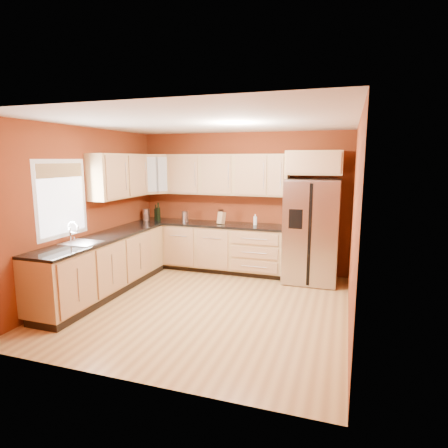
{
  "coord_description": "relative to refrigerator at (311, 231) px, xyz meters",
  "views": [
    {
      "loc": [
        1.89,
        -4.84,
        2.11
      ],
      "look_at": [
        0.0,
        0.9,
        1.06
      ],
      "focal_mm": 30.0,
      "sensor_mm": 36.0,
      "label": 1
    }
  ],
  "objects": [
    {
      "name": "window",
      "position": [
        -3.33,
        -2.12,
        0.66
      ],
      "size": [
        0.03,
        0.9,
        1.0
      ],
      "primitive_type": "cube",
      "color": "white",
      "rests_on": "wall_left"
    },
    {
      "name": "wall_right",
      "position": [
        0.65,
        -1.62,
        0.41
      ],
      "size": [
        0.04,
        4.0,
        2.6
      ],
      "primitive_type": "cube",
      "color": "maroon",
      "rests_on": "floor"
    },
    {
      "name": "base_cabinets_back",
      "position": [
        -1.9,
        0.07,
        -0.45
      ],
      "size": [
        2.9,
        0.6,
        0.88
      ],
      "primitive_type": "cube",
      "color": "tan",
      "rests_on": "floor"
    },
    {
      "name": "countertop_left",
      "position": [
        -3.04,
        -1.62,
        0.01
      ],
      "size": [
        0.62,
        2.8,
        0.04
      ],
      "primitive_type": "cube",
      "color": "black",
      "rests_on": "base_cabinets_left"
    },
    {
      "name": "countertop_back",
      "position": [
        -1.9,
        0.06,
        0.01
      ],
      "size": [
        2.9,
        0.62,
        0.04
      ],
      "primitive_type": "cube",
      "color": "black",
      "rests_on": "base_cabinets_back"
    },
    {
      "name": "sink_faucet",
      "position": [
        -3.04,
        -2.12,
        0.18
      ],
      "size": [
        0.5,
        0.42,
        0.3
      ],
      "primitive_type": null,
      "color": "white",
      "rests_on": "countertop_left"
    },
    {
      "name": "knife_block",
      "position": [
        -1.65,
        0.04,
        0.14
      ],
      "size": [
        0.14,
        0.14,
        0.22
      ],
      "primitive_type": "cube",
      "rotation": [
        0.0,
        0.0,
        -0.38
      ],
      "color": "tan",
      "rests_on": "countertop_back"
    },
    {
      "name": "upper_cabinets_left",
      "position": [
        -3.19,
        -0.9,
        0.94
      ],
      "size": [
        0.33,
        1.35,
        0.75
      ],
      "primitive_type": "cube",
      "color": "tan",
      "rests_on": "wall_left"
    },
    {
      "name": "upper_cabinets_back",
      "position": [
        -1.6,
        0.21,
        0.94
      ],
      "size": [
        2.3,
        0.33,
        0.75
      ],
      "primitive_type": "cube",
      "color": "tan",
      "rests_on": "wall_back"
    },
    {
      "name": "canister_right",
      "position": [
        -3.2,
        -0.01,
        0.14
      ],
      "size": [
        0.15,
        0.15,
        0.22
      ],
      "primitive_type": "cylinder",
      "rotation": [
        0.0,
        0.0,
        -0.11
      ],
      "color": "silver",
      "rests_on": "countertop_back"
    },
    {
      "name": "wall_back",
      "position": [
        -1.35,
        0.38,
        0.41
      ],
      "size": [
        4.0,
        0.04,
        2.6
      ],
      "primitive_type": "cube",
      "color": "maroon",
      "rests_on": "floor"
    },
    {
      "name": "floor",
      "position": [
        -1.35,
        -1.62,
        -0.89
      ],
      "size": [
        4.0,
        4.0,
        0.0
      ],
      "primitive_type": "plane",
      "color": "#AF7D43",
      "rests_on": "ground"
    },
    {
      "name": "over_fridge_cabinet",
      "position": [
        0.0,
        0.07,
        1.16
      ],
      "size": [
        0.92,
        0.6,
        0.4
      ],
      "primitive_type": "cube",
      "color": "tan",
      "rests_on": "wall_back"
    },
    {
      "name": "base_cabinets_left",
      "position": [
        -3.05,
        -1.62,
        -0.45
      ],
      "size": [
        0.6,
        2.8,
        0.88
      ],
      "primitive_type": "cube",
      "color": "tan",
      "rests_on": "floor"
    },
    {
      "name": "ceiling",
      "position": [
        -1.35,
        -1.62,
        1.71
      ],
      "size": [
        4.0,
        4.0,
        0.0
      ],
      "primitive_type": "plane",
      "color": "silver",
      "rests_on": "wall_back"
    },
    {
      "name": "wine_bottle_b",
      "position": [
        -2.95,
        0.02,
        0.21
      ],
      "size": [
        0.1,
        0.1,
        0.35
      ],
      "primitive_type": null,
      "rotation": [
        0.0,
        0.0,
        -0.37
      ],
      "color": "black",
      "rests_on": "countertop_back"
    },
    {
      "name": "corner_upper_cabinet",
      "position": [
        -3.02,
        0.04,
        0.94
      ],
      "size": [
        0.67,
        0.67,
        0.75
      ],
      "primitive_type": "cube",
      "rotation": [
        0.0,
        0.0,
        0.79
      ],
      "color": "tan",
      "rests_on": "wall_back"
    },
    {
      "name": "wall_front",
      "position": [
        -1.35,
        -3.62,
        0.41
      ],
      "size": [
        4.0,
        0.04,
        2.6
      ],
      "primitive_type": "cube",
      "color": "maroon",
      "rests_on": "floor"
    },
    {
      "name": "refrigerator",
      "position": [
        0.0,
        0.0,
        0.0
      ],
      "size": [
        0.9,
        0.75,
        1.78
      ],
      "primitive_type": "cube",
      "color": "silver",
      "rests_on": "floor"
    },
    {
      "name": "soap_dispenser",
      "position": [
        -1.02,
        0.12,
        0.13
      ],
      "size": [
        0.08,
        0.08,
        0.2
      ],
      "primitive_type": "cylinder",
      "rotation": [
        0.0,
        0.0,
        -0.22
      ],
      "color": "white",
      "rests_on": "countertop_back"
    },
    {
      "name": "wine_bottle_a",
      "position": [
        -3.02,
        0.06,
        0.18
      ],
      "size": [
        0.07,
        0.07,
        0.31
      ],
      "primitive_type": null,
      "rotation": [
        0.0,
        0.0,
        -0.05
      ],
      "color": "black",
      "rests_on": "countertop_back"
    },
    {
      "name": "canister_left",
      "position": [
        -2.38,
        0.03,
        0.13
      ],
      "size": [
        0.14,
        0.14,
        0.2
      ],
      "primitive_type": "cylinder",
      "rotation": [
        0.0,
        0.0,
        -0.1
      ],
      "color": "silver",
      "rests_on": "countertop_back"
    },
    {
      "name": "wall_left",
      "position": [
        -3.35,
        -1.62,
        0.41
      ],
      "size": [
        0.04,
        4.0,
        2.6
      ],
      "primitive_type": "cube",
      "color": "maroon",
      "rests_on": "floor"
    }
  ]
}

